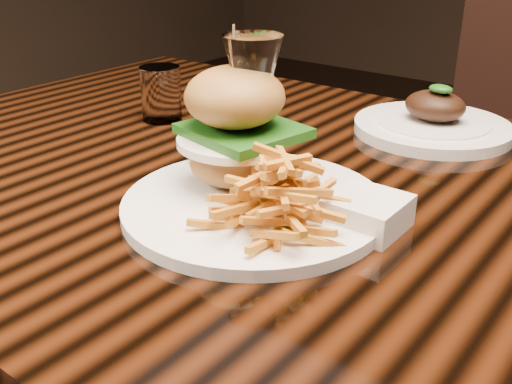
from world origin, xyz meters
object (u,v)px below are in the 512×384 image
Objects in this scene: burger_plate at (253,166)px; far_dish at (433,124)px; dining_table at (349,249)px; wine_glass at (253,79)px.

far_dish is at bearing 104.97° from burger_plate.
far_dish reaches higher than dining_table.
dining_table is 0.31m from far_dish.
burger_plate is 1.61× the size of wine_glass.
wine_glass is at bearing 150.65° from burger_plate.
wine_glass reaches higher than dining_table.
dining_table is at bearing -86.26° from far_dish.
dining_table is 8.09× the size of wine_glass.
burger_plate is at bearing -52.67° from wine_glass.
dining_table is 6.32× the size of far_dish.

